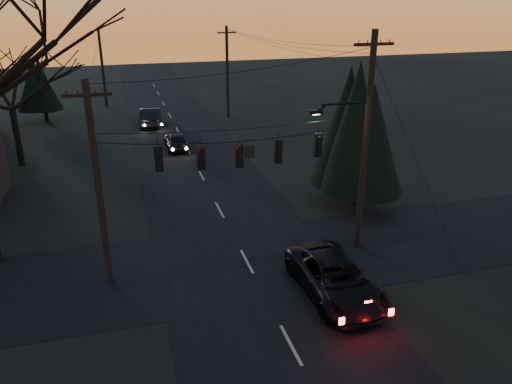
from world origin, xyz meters
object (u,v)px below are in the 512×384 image
object	(u,v)px
utility_pole_right	(357,246)
utility_pole_left	(110,281)
evergreen_right	(359,135)
utility_pole_far_l	(107,107)
sedan_oncoming_b	(151,117)
sedan_oncoming_a	(176,140)
utility_pole_far_r	(228,117)
suv_near	(335,278)

from	to	relation	value
utility_pole_right	utility_pole_left	bearing A→B (deg)	180.00
utility_pole_right	evergreen_right	distance (m)	6.53
evergreen_right	utility_pole_far_l	bearing A→B (deg)	113.35
utility_pole_left	sedan_oncoming_b	xyz separation A→B (m)	(3.90, 26.60, 0.81)
sedan_oncoming_a	sedan_oncoming_b	distance (m)	8.19
sedan_oncoming_a	sedan_oncoming_b	bearing A→B (deg)	-81.75
utility_pole_far_r	sedan_oncoming_b	world-z (taller)	utility_pole_far_r
utility_pole_far_l	sedan_oncoming_a	xyz separation A→B (m)	(5.20, -17.49, 0.67)
suv_near	sedan_oncoming_a	size ratio (longest dim) A/B	1.40
sedan_oncoming_a	utility_pole_right	bearing A→B (deg)	107.93
utility_pole_left	evergreen_right	distance (m)	14.91
utility_pole_far_l	suv_near	world-z (taller)	utility_pole_far_l
evergreen_right	sedan_oncoming_b	size ratio (longest dim) A/B	1.47
sedan_oncoming_a	sedan_oncoming_b	xyz separation A→B (m)	(-1.30, 8.09, 0.13)
evergreen_right	sedan_oncoming_b	world-z (taller)	evergreen_right
utility_pole_right	sedan_oncoming_b	distance (m)	27.67
evergreen_right	suv_near	world-z (taller)	evergreen_right
utility_pole_left	utility_pole_far_l	size ratio (longest dim) A/B	1.06
utility_pole_far_r	suv_near	distance (m)	31.67
utility_pole_left	suv_near	bearing A→B (deg)	-22.05
utility_pole_right	utility_pole_far_l	distance (m)	37.79
utility_pole_far_l	sedan_oncoming_a	world-z (taller)	utility_pole_far_l
evergreen_right	sedan_oncoming_a	world-z (taller)	evergreen_right
utility_pole_far_r	utility_pole_far_l	bearing A→B (deg)	145.18
utility_pole_left	utility_pole_far_l	bearing A→B (deg)	90.00
sedan_oncoming_b	utility_pole_right	bearing A→B (deg)	113.32
evergreen_right	sedan_oncoming_b	distance (m)	24.28
utility_pole_right	sedan_oncoming_a	size ratio (longest dim) A/B	2.53
utility_pole_left	sedan_oncoming_b	world-z (taller)	utility_pole_left
utility_pole_left	evergreen_right	bearing A→B (deg)	18.66
sedan_oncoming_b	sedan_oncoming_a	bearing A→B (deg)	106.49
utility_pole_far_l	sedan_oncoming_b	distance (m)	10.21
evergreen_right	suv_near	bearing A→B (deg)	-120.80
utility_pole_far_l	sedan_oncoming_b	world-z (taller)	utility_pole_far_l
utility_pole_far_r	suv_near	xyz separation A→B (m)	(-2.77, -31.54, 0.77)
utility_pole_far_l	sedan_oncoming_b	xyz separation A→B (m)	(3.90, -9.40, 0.81)
evergreen_right	sedan_oncoming_a	xyz separation A→B (m)	(-8.37, 13.93, -3.50)
utility_pole_right	suv_near	distance (m)	4.56
utility_pole_left	suv_near	size ratio (longest dim) A/B	1.54
utility_pole_far_r	sedan_oncoming_a	xyz separation A→B (m)	(-6.30, -9.49, 0.67)
evergreen_right	sedan_oncoming_a	size ratio (longest dim) A/B	1.81
utility_pole_far_r	utility_pole_far_l	size ratio (longest dim) A/B	1.06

